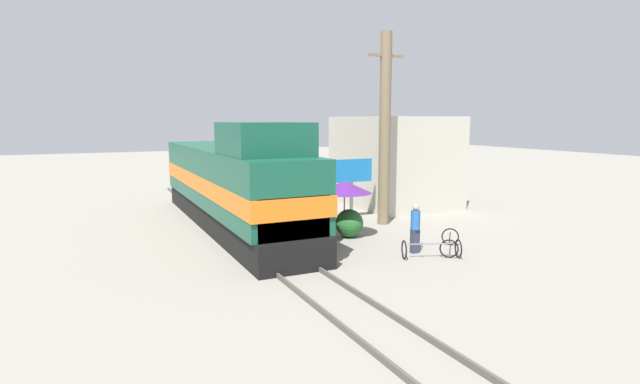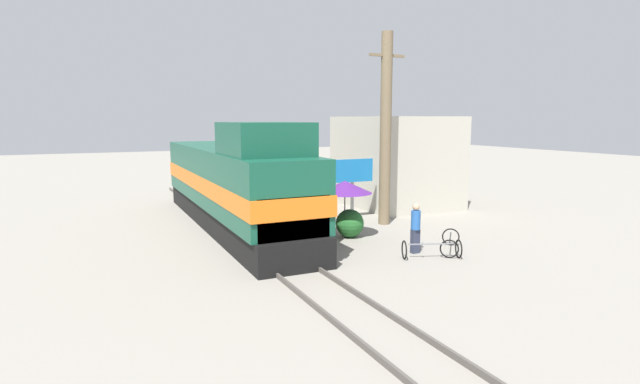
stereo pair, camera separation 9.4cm
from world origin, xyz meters
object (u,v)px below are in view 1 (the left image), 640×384
(utility_pole, at_px, (385,129))
(vendor_umbrella, at_px, (344,187))
(billboard_sign, at_px, (352,174))
(bicycle_spare, at_px, (431,249))
(bicycle, at_px, (450,242))
(locomotive, at_px, (233,185))
(person_bystander, at_px, (415,226))

(utility_pole, xyz_separation_m, vendor_umbrella, (-2.91, -1.60, -2.27))
(billboard_sign, xyz_separation_m, bicycle_spare, (-0.76, -7.13, -1.87))
(vendor_umbrella, bearing_deg, bicycle, -55.11)
(locomotive, relative_size, billboard_sign, 5.39)
(vendor_umbrella, bearing_deg, billboard_sign, 56.49)
(billboard_sign, bearing_deg, bicycle_spare, -96.09)
(person_bystander, relative_size, bicycle_spare, 0.87)
(locomotive, distance_m, bicycle, 9.58)
(locomotive, distance_m, bicycle_spare, 9.25)
(person_bystander, xyz_separation_m, bicycle, (1.30, -0.36, -0.66))
(vendor_umbrella, distance_m, person_bystander, 3.60)
(billboard_sign, bearing_deg, person_bystander, -97.66)
(locomotive, bearing_deg, vendor_umbrella, -44.97)
(vendor_umbrella, relative_size, bicycle_spare, 1.12)
(billboard_sign, distance_m, bicycle_spare, 7.41)
(bicycle, distance_m, bicycle_spare, 1.31)
(utility_pole, xyz_separation_m, bicycle, (-0.42, -5.17, -4.02))
(billboard_sign, bearing_deg, bicycle, -86.06)
(locomotive, bearing_deg, person_bystander, -54.83)
(locomotive, xyz_separation_m, person_bystander, (4.82, -6.83, -0.95))
(person_bystander, distance_m, bicycle_spare, 1.07)
(utility_pole, bearing_deg, billboard_sign, 120.89)
(locomotive, height_order, billboard_sign, locomotive)
(locomotive, distance_m, person_bystander, 8.41)
(vendor_umbrella, height_order, bicycle_spare, vendor_umbrella)
(bicycle, bearing_deg, utility_pole, 126.50)
(vendor_umbrella, xyz_separation_m, bicycle_spare, (1.27, -4.06, -1.76))
(utility_pole, bearing_deg, bicycle, -94.67)
(utility_pole, distance_m, bicycle_spare, 7.13)
(locomotive, bearing_deg, utility_pole, -17.20)
(bicycle, bearing_deg, vendor_umbrella, 166.05)
(bicycle, xyz_separation_m, bicycle_spare, (-1.22, -0.49, 0.00))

